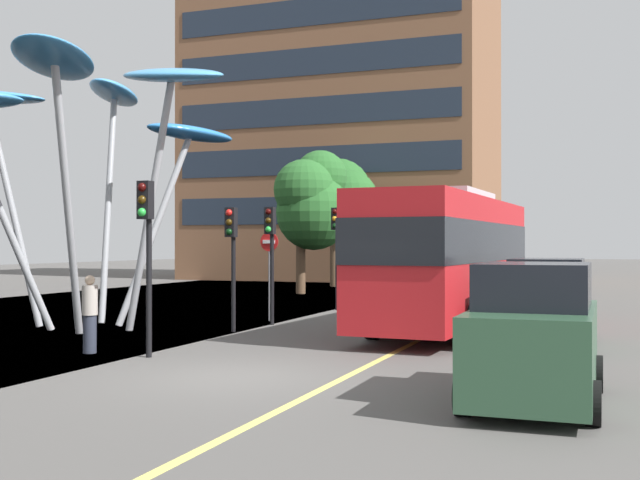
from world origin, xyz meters
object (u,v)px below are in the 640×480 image
(red_bus, at_px, (450,254))
(car_parked_near, at_px, (535,337))
(traffic_light_island_mid, at_px, (271,239))
(traffic_light_opposite, at_px, (336,236))
(traffic_light_kerb_far, at_px, (232,242))
(car_parked_mid, at_px, (547,304))
(leaf_sculpture, at_px, (83,108))
(pedestrian, at_px, (90,314))
(traffic_light_kerb_near, at_px, (146,230))
(no_entry_sign, at_px, (269,262))

(red_bus, bearing_deg, car_parked_near, -71.99)
(traffic_light_island_mid, distance_m, traffic_light_opposite, 5.57)
(traffic_light_kerb_far, xyz_separation_m, car_parked_mid, (8.23, 0.02, -1.48))
(leaf_sculpture, xyz_separation_m, car_parked_near, (13.00, -6.47, -5.26))
(traffic_light_island_mid, bearing_deg, traffic_light_opposite, 88.80)
(red_bus, height_order, traffic_light_opposite, red_bus)
(pedestrian, bearing_deg, car_parked_near, -13.13)
(leaf_sculpture, bearing_deg, car_parked_near, -26.46)
(traffic_light_kerb_near, relative_size, car_parked_mid, 0.93)
(leaf_sculpture, xyz_separation_m, no_entry_sign, (4.11, 3.79, -4.42))
(red_bus, distance_m, car_parked_mid, 4.01)
(traffic_light_island_mid, height_order, car_parked_mid, traffic_light_island_mid)
(leaf_sculpture, distance_m, no_entry_sign, 7.12)
(traffic_light_opposite, height_order, no_entry_sign, traffic_light_opposite)
(traffic_light_kerb_near, relative_size, car_parked_near, 0.93)
(red_bus, bearing_deg, pedestrian, -131.30)
(traffic_light_island_mid, bearing_deg, traffic_light_kerb_far, -96.24)
(traffic_light_kerb_far, bearing_deg, red_bus, 26.03)
(red_bus, bearing_deg, leaf_sculpture, -162.17)
(traffic_light_kerb_near, bearing_deg, traffic_light_opposite, 90.67)
(car_parked_mid, bearing_deg, leaf_sculpture, -177.53)
(car_parked_near, height_order, car_parked_mid, car_parked_near)
(red_bus, relative_size, traffic_light_island_mid, 3.14)
(red_bus, bearing_deg, car_parked_mid, -43.06)
(no_entry_sign, bearing_deg, car_parked_mid, -20.71)
(traffic_light_kerb_near, height_order, traffic_light_opposite, traffic_light_kerb_near)
(traffic_light_kerb_far, distance_m, no_entry_sign, 3.34)
(red_bus, relative_size, traffic_light_kerb_near, 2.95)
(car_parked_mid, bearing_deg, traffic_light_island_mid, 165.59)
(car_parked_mid, bearing_deg, car_parked_near, -87.35)
(traffic_light_island_mid, bearing_deg, car_parked_near, -47.45)
(car_parked_near, bearing_deg, car_parked_mid, 92.65)
(leaf_sculpture, height_order, car_parked_near, leaf_sculpture)
(red_bus, relative_size, car_parked_near, 2.74)
(traffic_light_kerb_near, height_order, traffic_light_kerb_far, traffic_light_kerb_near)
(leaf_sculpture, relative_size, car_parked_near, 2.60)
(traffic_light_island_mid, height_order, car_parked_near, traffic_light_island_mid)
(pedestrian, bearing_deg, traffic_light_kerb_near, -7.10)
(traffic_light_kerb_near, bearing_deg, traffic_light_kerb_far, 95.68)
(traffic_light_island_mid, relative_size, car_parked_mid, 0.87)
(traffic_light_kerb_far, xyz_separation_m, car_parked_near, (8.56, -6.99, -1.46))
(leaf_sculpture, height_order, traffic_light_kerb_near, leaf_sculpture)
(leaf_sculpture, relative_size, no_entry_sign, 3.75)
(red_bus, relative_size, leaf_sculpture, 1.06)
(leaf_sculpture, distance_m, car_parked_near, 15.44)
(pedestrian, bearing_deg, traffic_light_island_mid, 79.22)
(car_parked_near, xyz_separation_m, car_parked_mid, (-0.32, 7.02, -0.02))
(red_bus, relative_size, no_entry_sign, 3.96)
(traffic_light_kerb_far, distance_m, car_parked_mid, 8.37)
(leaf_sculpture, bearing_deg, traffic_light_kerb_near, -41.85)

